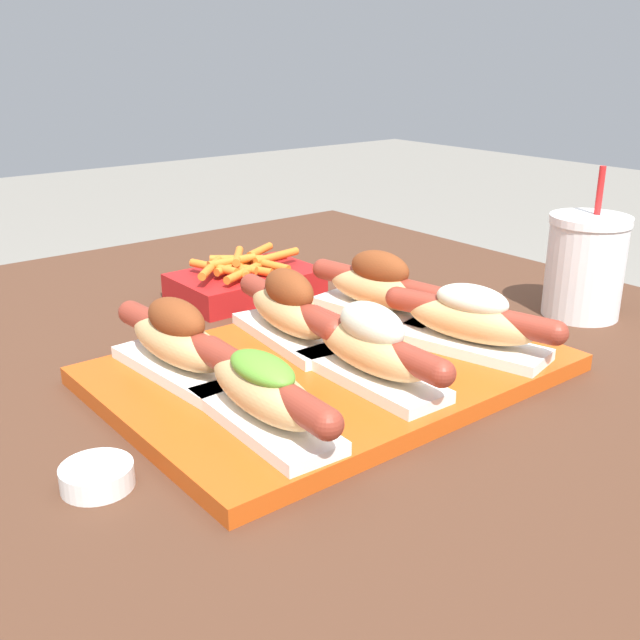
{
  "coord_description": "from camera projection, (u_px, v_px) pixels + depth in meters",
  "views": [
    {
      "loc": [
        -0.48,
        -0.65,
        1.03
      ],
      "look_at": [
        -0.02,
        -0.07,
        0.77
      ],
      "focal_mm": 42.0,
      "sensor_mm": 36.0,
      "label": 1
    }
  ],
  "objects": [
    {
      "name": "hot_dog_3",
      "position": [
        178.0,
        341.0,
        0.74
      ],
      "size": [
        0.07,
        0.21,
        0.08
      ],
      "color": "white",
      "rests_on": "serving_tray"
    },
    {
      "name": "hot_dog_0",
      "position": [
        263.0,
        391.0,
        0.64
      ],
      "size": [
        0.07,
        0.21,
        0.07
      ],
      "color": "white",
      "rests_on": "serving_tray"
    },
    {
      "name": "fries_basket",
      "position": [
        245.0,
        281.0,
        1.04
      ],
      "size": [
        0.19,
        0.13,
        0.06
      ],
      "color": "#B21919",
      "rests_on": "patio_table"
    },
    {
      "name": "hot_dog_2",
      "position": [
        471.0,
        320.0,
        0.8
      ],
      "size": [
        0.1,
        0.21,
        0.07
      ],
      "color": "white",
      "rests_on": "serving_tray"
    },
    {
      "name": "patio_table",
      "position": [
        299.0,
        592.0,
        0.99
      ],
      "size": [
        1.05,
        1.14,
        0.71
      ],
      "color": "#4C2D1E",
      "rests_on": "ground_plane"
    },
    {
      "name": "hot_dog_4",
      "position": [
        289.0,
        310.0,
        0.83
      ],
      "size": [
        0.08,
        0.21,
        0.08
      ],
      "color": "white",
      "rests_on": "serving_tray"
    },
    {
      "name": "drink_cup",
      "position": [
        585.0,
        266.0,
        0.95
      ],
      "size": [
        0.1,
        0.1,
        0.19
      ],
      "color": "white",
      "rests_on": "patio_table"
    },
    {
      "name": "hot_dog_1",
      "position": [
        371.0,
        348.0,
        0.72
      ],
      "size": [
        0.06,
        0.21,
        0.08
      ],
      "color": "white",
      "rests_on": "serving_tray"
    },
    {
      "name": "serving_tray",
      "position": [
        332.0,
        369.0,
        0.78
      ],
      "size": [
        0.46,
        0.32,
        0.02
      ],
      "color": "#CC4C14",
      "rests_on": "patio_table"
    },
    {
      "name": "hot_dog_5",
      "position": [
        379.0,
        287.0,
        0.9
      ],
      "size": [
        0.09,
        0.21,
        0.08
      ],
      "color": "white",
      "rests_on": "serving_tray"
    },
    {
      "name": "sauce_bowl",
      "position": [
        97.0,
        475.0,
        0.59
      ],
      "size": [
        0.06,
        0.06,
        0.02
      ],
      "color": "white",
      "rests_on": "patio_table"
    }
  ]
}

